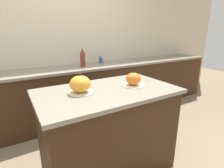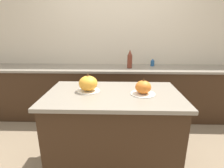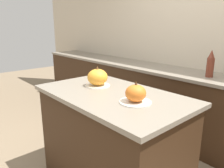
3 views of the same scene
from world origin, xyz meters
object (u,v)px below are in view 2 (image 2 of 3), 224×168
(bottle_tall, at_px, (130,59))
(bottle_short, at_px, (152,62))
(pumpkin_cake_left, at_px, (88,84))
(pumpkin_cake_right, at_px, (143,88))

(bottle_tall, height_order, bottle_short, bottle_tall)
(pumpkin_cake_left, xyz_separation_m, bottle_tall, (0.49, 1.18, 0.05))
(bottle_tall, relative_size, bottle_short, 2.34)
(pumpkin_cake_right, bearing_deg, pumpkin_cake_left, 172.65)
(pumpkin_cake_right, distance_m, bottle_tall, 1.25)
(pumpkin_cake_left, height_order, bottle_tall, bottle_tall)
(pumpkin_cake_left, bearing_deg, bottle_tall, 67.24)
(bottle_tall, xyz_separation_m, bottle_short, (0.41, 0.17, -0.08))
(pumpkin_cake_left, distance_m, bottle_tall, 1.28)
(bottle_short, bearing_deg, bottle_tall, -157.03)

